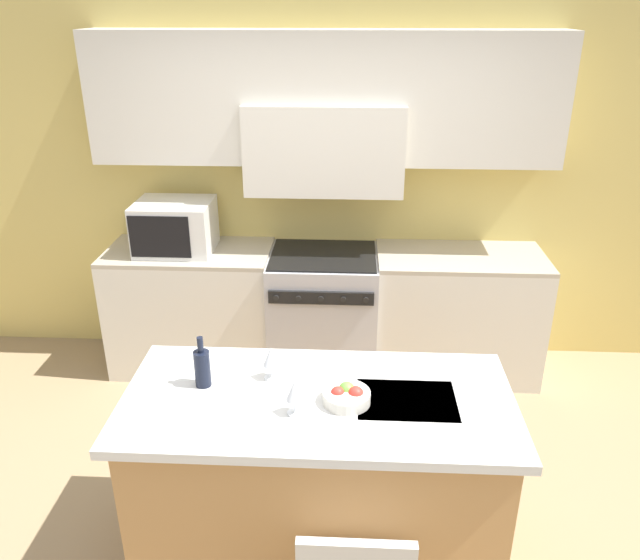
% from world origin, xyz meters
% --- Properties ---
extents(ground_plane, '(10.00, 10.00, 0.00)m').
position_xyz_m(ground_plane, '(0.00, 0.00, 0.00)').
color(ground_plane, '#997F5B').
extents(back_cabinetry, '(10.00, 0.46, 2.70)m').
position_xyz_m(back_cabinetry, '(0.00, 1.98, 1.58)').
color(back_cabinetry, '#DBC166').
rests_on(back_cabinetry, ground_plane).
extents(back_counter, '(3.13, 0.62, 0.93)m').
position_xyz_m(back_counter, '(-0.00, 1.72, 0.46)').
color(back_counter, silver).
rests_on(back_counter, ground_plane).
extents(range_stove, '(0.77, 0.70, 0.92)m').
position_xyz_m(range_stove, '(0.00, 1.70, 0.46)').
color(range_stove, '#B7B7BC').
rests_on(range_stove, ground_plane).
extents(microwave, '(0.53, 0.45, 0.36)m').
position_xyz_m(microwave, '(-1.05, 1.72, 1.11)').
color(microwave, silver).
rests_on(microwave, back_counter).
extents(kitchen_island, '(1.76, 0.84, 0.93)m').
position_xyz_m(kitchen_island, '(0.06, -0.05, 0.47)').
color(kitchen_island, '#B7844C').
rests_on(kitchen_island, ground_plane).
extents(wine_bottle, '(0.07, 0.07, 0.25)m').
position_xyz_m(wine_bottle, '(-0.48, 0.02, 1.03)').
color(wine_bottle, black).
rests_on(wine_bottle, kitchen_island).
extents(wine_glass_near, '(0.08, 0.08, 0.17)m').
position_xyz_m(wine_glass_near, '(-0.03, -0.18, 1.04)').
color(wine_glass_near, white).
rests_on(wine_glass_near, kitchen_island).
extents(wine_glass_far, '(0.08, 0.08, 0.17)m').
position_xyz_m(wine_glass_far, '(-0.17, 0.09, 1.04)').
color(wine_glass_far, white).
rests_on(wine_glass_far, kitchen_island).
extents(fruit_bowl, '(0.21, 0.21, 0.08)m').
position_xyz_m(fruit_bowl, '(0.19, -0.08, 0.96)').
color(fruit_bowl, silver).
rests_on(fruit_bowl, kitchen_island).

